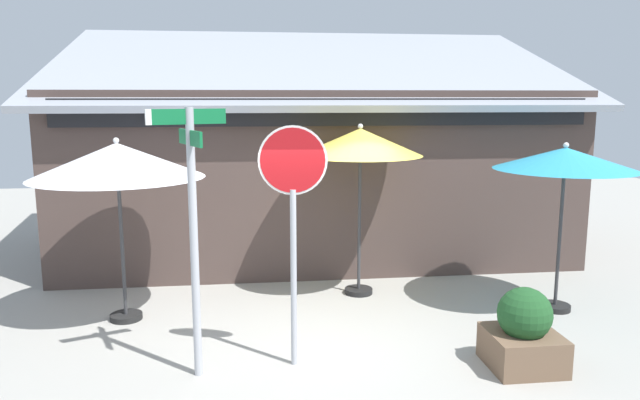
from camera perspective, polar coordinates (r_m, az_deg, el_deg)
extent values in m
cube|color=#9E9B93|center=(7.92, 0.15, -13.36)|extent=(28.00, 28.00, 0.10)
cube|color=#473833|center=(12.17, -0.66, 2.82)|extent=(9.25, 4.71, 3.18)
cube|color=#999EA8|center=(11.95, -0.60, 12.81)|extent=(9.75, 5.20, 1.74)
cube|color=black|center=(9.70, 0.91, 8.39)|extent=(8.65, 0.16, 0.44)
cylinder|color=#A8AAB2|center=(6.59, -11.93, -4.30)|extent=(0.09, 0.09, 2.97)
cube|color=#116B38|center=(6.41, -12.37, 7.80)|extent=(0.74, 0.31, 0.16)
cube|color=#116B38|center=(6.42, -12.30, 5.83)|extent=(0.31, 0.74, 0.16)
cube|color=white|center=(6.30, -16.09, 7.61)|extent=(0.07, 0.05, 0.16)
cylinder|color=#A8AAB2|center=(6.84, -2.54, -7.53)|extent=(0.07, 0.07, 2.06)
cylinder|color=white|center=(6.57, -2.63, 3.80)|extent=(0.77, 0.10, 0.77)
cylinder|color=red|center=(6.57, -2.63, 3.80)|extent=(0.72, 0.10, 0.72)
cylinder|color=black|center=(8.92, -18.02, -10.54)|extent=(0.44, 0.44, 0.08)
cylinder|color=#333335|center=(8.63, -18.36, -4.40)|extent=(0.05, 0.05, 2.05)
cone|color=white|center=(8.43, -18.80, 3.60)|extent=(2.31, 2.31, 0.47)
sphere|color=silver|center=(8.41, -18.90, 5.40)|extent=(0.08, 0.08, 0.08)
cylinder|color=black|center=(9.57, 3.70, -8.65)|extent=(0.44, 0.44, 0.08)
cylinder|color=#333335|center=(9.29, 3.78, -2.32)|extent=(0.05, 0.05, 2.24)
cone|color=#EAD14C|center=(9.11, 3.87, 5.55)|extent=(1.91, 1.91, 0.41)
sphere|color=silver|center=(9.10, 3.88, 7.04)|extent=(0.08, 0.08, 0.08)
cylinder|color=black|center=(9.50, 21.51, -9.48)|extent=(0.44, 0.44, 0.08)
cylinder|color=#333335|center=(9.23, 21.90, -3.50)|extent=(0.05, 0.05, 2.11)
cone|color=#2D99BC|center=(9.05, 22.37, 3.69)|extent=(1.97, 1.97, 0.31)
sphere|color=silver|center=(9.03, 22.45, 4.86)|extent=(0.08, 0.08, 0.08)
cube|color=brown|center=(7.42, 18.78, -13.39)|extent=(0.79, 0.79, 0.42)
sphere|color=#1E4C23|center=(7.27, 18.97, -10.27)|extent=(0.62, 0.62, 0.62)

